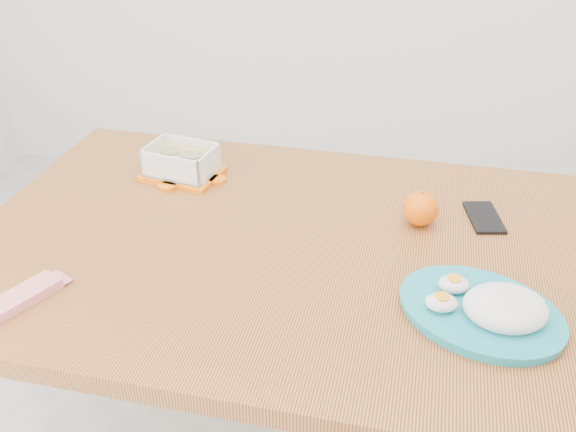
# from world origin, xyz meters

# --- Properties ---
(dining_table) EXTENTS (1.42, 1.04, 0.75)m
(dining_table) POSITION_xyz_m (-0.15, -0.06, 0.66)
(dining_table) COLOR #AD7431
(dining_table) RESTS_ON ground
(food_container) EXTENTS (0.21, 0.18, 0.08)m
(food_container) POSITION_xyz_m (-0.43, 0.20, 0.79)
(food_container) COLOR #FE6B07
(food_container) RESTS_ON dining_table
(orange_fruit) EXTENTS (0.07, 0.07, 0.07)m
(orange_fruit) POSITION_xyz_m (0.12, 0.03, 0.79)
(orange_fruit) COLOR #FF5E05
(orange_fruit) RESTS_ON dining_table
(rice_plate) EXTENTS (0.39, 0.39, 0.08)m
(rice_plate) POSITION_xyz_m (0.22, -0.27, 0.78)
(rice_plate) COLOR teal
(rice_plate) RESTS_ON dining_table
(candy_bar) EXTENTS (0.15, 0.20, 0.02)m
(candy_bar) POSITION_xyz_m (-0.62, -0.33, 0.76)
(candy_bar) COLOR red
(candy_bar) RESTS_ON dining_table
(smartphone) EXTENTS (0.08, 0.13, 0.01)m
(smartphone) POSITION_xyz_m (0.27, 0.07, 0.75)
(smartphone) COLOR black
(smartphone) RESTS_ON dining_table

